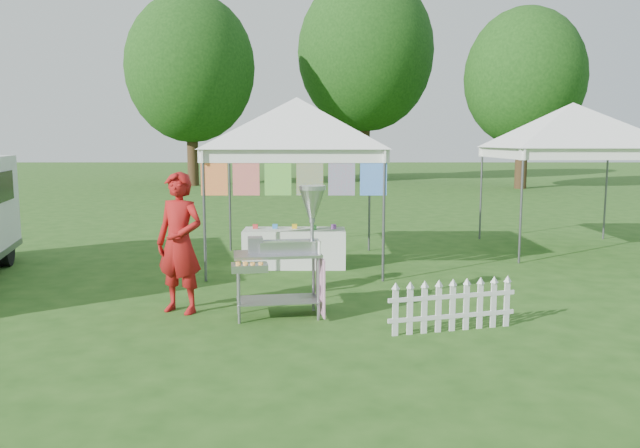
{
  "coord_description": "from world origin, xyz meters",
  "views": [
    {
      "loc": [
        0.4,
        -7.7,
        2.22
      ],
      "look_at": [
        0.41,
        0.76,
        1.1
      ],
      "focal_mm": 35.0,
      "sensor_mm": 36.0,
      "label": 1
    }
  ],
  "objects": [
    {
      "name": "vendor",
      "position": [
        -1.41,
        0.27,
        0.92
      ],
      "size": [
        0.79,
        0.67,
        1.84
      ],
      "primitive_type": "imported",
      "rotation": [
        0.0,
        0.0,
        -0.4
      ],
      "color": "maroon",
      "rests_on": "ground"
    },
    {
      "name": "tree_left",
      "position": [
        -6.0,
        24.0,
        5.83
      ],
      "size": [
        6.4,
        6.4,
        9.53
      ],
      "color": "#332012",
      "rests_on": "ground"
    },
    {
      "name": "tree_mid",
      "position": [
        3.0,
        28.0,
        7.14
      ],
      "size": [
        7.6,
        7.6,
        11.52
      ],
      "color": "#332012",
      "rests_on": "ground"
    },
    {
      "name": "picket_fence",
      "position": [
        1.97,
        -0.57,
        0.29
      ],
      "size": [
        1.57,
        0.44,
        0.56
      ],
      "rotation": [
        0.0,
        0.0,
        0.26
      ],
      "color": "silver",
      "rests_on": "ground"
    },
    {
      "name": "donut_cart",
      "position": [
        0.04,
        0.05,
        0.98
      ],
      "size": [
        1.21,
        0.98,
        1.67
      ],
      "rotation": [
        0.0,
        0.0,
        0.15
      ],
      "color": "gray",
      "rests_on": "ground"
    },
    {
      "name": "display_table",
      "position": [
        -0.04,
        3.25,
        0.34
      ],
      "size": [
        1.8,
        0.7,
        0.68
      ],
      "primitive_type": "cube",
      "color": "white",
      "rests_on": "ground"
    },
    {
      "name": "canopy_main",
      "position": [
        0.0,
        3.49,
        2.99
      ],
      "size": [
        4.24,
        4.24,
        3.45
      ],
      "color": "#59595E",
      "rests_on": "ground"
    },
    {
      "name": "canopy_right",
      "position": [
        5.5,
        5.0,
        2.99
      ],
      "size": [
        4.24,
        4.24,
        3.45
      ],
      "color": "#59595E",
      "rests_on": "ground"
    },
    {
      "name": "tree_right",
      "position": [
        10.0,
        22.0,
        5.18
      ],
      "size": [
        5.6,
        5.6,
        8.42
      ],
      "color": "#332012",
      "rests_on": "ground"
    },
    {
      "name": "ground",
      "position": [
        0.0,
        0.0,
        0.0
      ],
      "size": [
        120.0,
        120.0,
        0.0
      ],
      "primitive_type": "plane",
      "color": "#224B15",
      "rests_on": "ground"
    }
  ]
}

